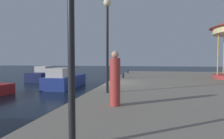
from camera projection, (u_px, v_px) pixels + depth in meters
The scene contains 7 objects.
ground_plane at pixel (107, 94), 12.96m from camera, with size 120.00×120.00×0.00m, color black.
motorboat_navy at pixel (46, 75), 21.68m from camera, with size 2.11×5.39×1.64m.
motorboat_blue at pixel (65, 80), 15.90m from camera, with size 2.10×5.08×1.69m.
lamp_post_mid_promenade at pixel (107, 29), 8.57m from camera, with size 0.36×0.36×4.32m.
bollard_center at pixel (128, 71), 21.82m from camera, with size 0.24×0.24×0.40m, color #2D2D33.
bollard_north at pixel (123, 76), 15.97m from camera, with size 0.24×0.24×0.40m, color #2D2D33.
person_near_carousel at pixel (115, 80), 6.21m from camera, with size 0.34×0.34×1.83m.
Camera 1 is at (2.81, -12.55, 2.32)m, focal length 29.92 mm.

